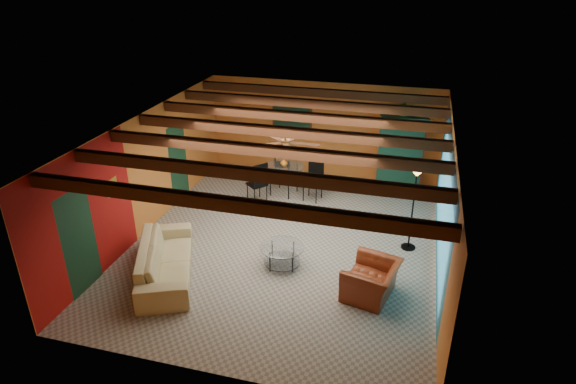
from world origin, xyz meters
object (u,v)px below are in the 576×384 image
(floor_lamp, at_px, (413,208))
(coffee_table, at_px, (282,256))
(dining_table, at_px, (284,174))
(armoire, at_px, (401,153))
(sofa, at_px, (165,260))
(vase, at_px, (284,151))
(armchair, at_px, (371,280))
(potted_plant, at_px, (405,109))

(floor_lamp, bearing_deg, coffee_table, -150.80)
(coffee_table, height_order, dining_table, dining_table)
(dining_table, height_order, armoire, armoire)
(sofa, xyz_separation_m, vase, (1.24, 4.25, 0.85))
(armchair, xyz_separation_m, armoire, (0.16, 5.12, 0.65))
(dining_table, height_order, vase, vase)
(floor_lamp, height_order, vase, floor_lamp)
(armoire, bearing_deg, sofa, -139.07)
(sofa, xyz_separation_m, coffee_table, (2.13, 0.93, -0.13))
(dining_table, distance_m, armoire, 3.21)
(coffee_table, bearing_deg, vase, 104.91)
(sofa, bearing_deg, floor_lamp, -87.28)
(potted_plant, height_order, vase, potted_plant)
(coffee_table, xyz_separation_m, vase, (-0.88, 3.32, 0.98))
(sofa, height_order, coffee_table, sofa)
(floor_lamp, distance_m, vase, 3.89)
(armchair, distance_m, coffee_table, 1.94)
(armoire, bearing_deg, coffee_table, -125.94)
(dining_table, bearing_deg, armoire, 23.77)
(floor_lamp, relative_size, potted_plant, 4.09)
(armoire, bearing_deg, dining_table, -168.41)
(sofa, height_order, floor_lamp, floor_lamp)
(sofa, height_order, armoire, armoire)
(potted_plant, bearing_deg, floor_lamp, -82.04)
(armchair, distance_m, floor_lamp, 2.09)
(sofa, relative_size, floor_lamp, 1.27)
(coffee_table, xyz_separation_m, armoire, (2.03, 4.60, 0.75))
(coffee_table, bearing_deg, armoire, 66.24)
(sofa, xyz_separation_m, armchair, (4.00, 0.41, -0.02))
(sofa, relative_size, armchair, 2.37)
(coffee_table, distance_m, potted_plant, 5.40)
(floor_lamp, bearing_deg, sofa, -153.31)
(armchair, bearing_deg, vase, -131.25)
(armoire, relative_size, potted_plant, 4.16)
(sofa, bearing_deg, armoire, -60.87)
(potted_plant, bearing_deg, armoire, 0.00)
(dining_table, bearing_deg, armchair, -54.33)
(armchair, distance_m, vase, 4.80)
(floor_lamp, xyz_separation_m, potted_plant, (-0.45, 3.22, 1.24))
(armoire, bearing_deg, floor_lamp, -94.22)
(armchair, relative_size, floor_lamp, 0.54)
(vase, bearing_deg, sofa, -106.28)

